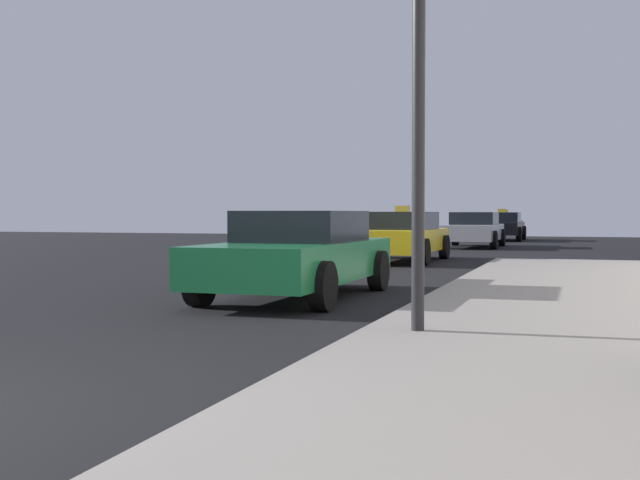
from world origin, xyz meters
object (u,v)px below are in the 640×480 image
(car_black, at_px, (501,226))
(street_lamp, at_px, (419,6))
(car_green, at_px, (299,253))
(car_red, at_px, (504,224))
(car_silver, at_px, (474,229))
(car_yellow, at_px, (401,236))

(car_black, bearing_deg, street_lamp, 94.00)
(car_green, height_order, car_red, car_red)
(car_silver, bearing_deg, car_green, 89.41)
(car_yellow, height_order, car_silver, car_yellow)
(car_yellow, distance_m, car_black, 16.72)
(car_silver, xyz_separation_m, car_black, (0.25, 7.64, 0.00))
(street_lamp, bearing_deg, car_yellow, 103.22)
(street_lamp, bearing_deg, car_red, 94.11)
(street_lamp, xyz_separation_m, car_black, (-2.06, 29.47, -2.48))
(car_black, bearing_deg, car_red, -85.54)
(car_green, bearing_deg, car_yellow, -86.86)
(car_yellow, bearing_deg, car_silver, -94.34)
(car_silver, bearing_deg, car_yellow, 85.66)
(car_black, relative_size, car_red, 1.07)
(car_yellow, xyz_separation_m, car_black, (0.94, 16.69, -0.00))
(car_red, bearing_deg, car_silver, 91.56)
(car_red, bearing_deg, car_green, 90.44)
(car_green, height_order, car_yellow, car_yellow)
(street_lamp, distance_m, car_green, 5.09)
(car_silver, height_order, car_black, car_black)
(car_silver, height_order, car_red, car_red)
(street_lamp, height_order, car_black, street_lamp)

